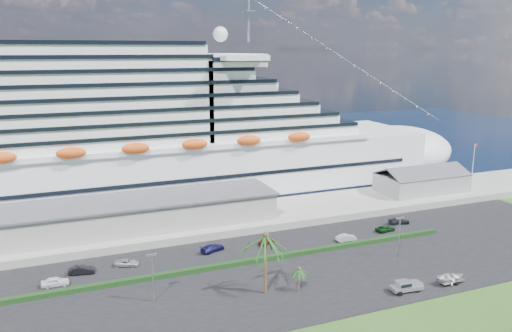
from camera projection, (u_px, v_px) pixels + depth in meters
name	position (u px, v px, depth m)	size (l,w,h in m)	color
ground	(329.00, 293.00, 83.94)	(420.00, 420.00, 0.00)	#264717
asphalt_lot	(300.00, 267.00, 93.87)	(140.00, 38.00, 0.12)	black
wharf	(246.00, 216.00, 119.91)	(240.00, 20.00, 1.80)	gray
water	(168.00, 151.00, 201.53)	(420.00, 160.00, 0.02)	black
cruise_ship	(136.00, 141.00, 130.27)	(191.00, 38.00, 54.00)	silver
terminal_building	(140.00, 212.00, 109.98)	(61.00, 15.00, 6.30)	gray
port_shed	(422.00, 182.00, 137.84)	(24.00, 12.31, 7.37)	gray
flagpole	(473.00, 163.00, 143.46)	(1.08, 0.16, 12.00)	silver
hedge	(251.00, 261.00, 95.40)	(88.00, 1.10, 0.90)	black
lamp_post_left	(152.00, 272.00, 79.87)	(1.60, 0.35, 8.27)	gray
lamp_post_right	(399.00, 232.00, 97.16)	(1.60, 0.35, 8.27)	gray
palm_tall	(266.00, 242.00, 81.85)	(8.82, 8.82, 11.13)	#47301E
palm_short	(299.00, 272.00, 83.74)	(3.53, 3.53, 4.56)	#47301E
parked_car_0	(55.00, 282.00, 86.15)	(1.87, 4.64, 1.58)	white
parked_car_1	(82.00, 270.00, 90.76)	(1.63, 4.66, 1.54)	black
parked_car_2	(127.00, 263.00, 94.17)	(2.10, 4.56, 1.27)	#9EA2A7
parked_car_3	(212.00, 248.00, 100.94)	(2.14, 5.25, 1.52)	#131344
parked_car_4	(267.00, 241.00, 104.75)	(1.54, 3.83, 1.30)	maroon
parked_car_5	(346.00, 238.00, 106.42)	(1.57, 4.50, 1.48)	silver
parked_car_6	(386.00, 229.00, 112.10)	(2.17, 4.72, 1.31)	#0E3913
parked_car_7	(399.00, 221.00, 116.91)	(2.06, 5.07, 1.47)	black
pickup_truck	(406.00, 286.00, 84.05)	(5.77, 2.54, 1.98)	black
boat_trailer	(452.00, 278.00, 86.90)	(6.06, 3.99, 1.73)	gray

